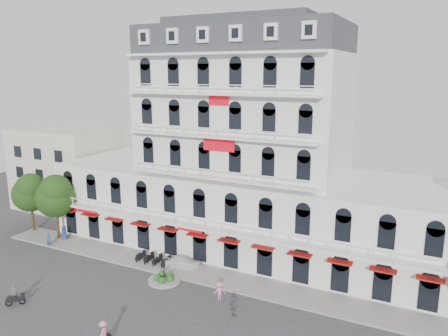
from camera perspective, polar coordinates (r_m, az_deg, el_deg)
ground at (r=38.79m, az=-9.21°, el=-18.93°), size 120.00×120.00×0.00m
sidewalk at (r=45.39m, az=-2.37°, el=-13.75°), size 53.00×4.00×0.16m
main_building at (r=49.83m, az=2.56°, el=0.68°), size 45.00×15.00×25.80m
flank_building_west at (r=69.70m, az=-19.84°, el=-0.00°), size 14.00×10.00×12.00m
traffic_island at (r=44.47m, az=-7.80°, el=-14.18°), size 3.20×3.20×1.60m
parked_scooter_row at (r=48.40m, az=-9.22°, el=-12.27°), size 4.40×1.80×1.10m
tree_west_outer at (r=60.47m, az=-23.98°, el=-2.79°), size 4.50×4.48×7.76m
tree_west_inner at (r=56.36m, az=-21.16°, el=-3.25°), size 4.76×4.76×8.25m
parked_car at (r=46.91m, az=-5.31°, el=-12.11°), size 4.10×2.49×1.30m
rider_west at (r=43.91m, az=-25.65°, el=-14.84°), size 1.32×1.29×2.01m
rider_center at (r=35.56m, az=-15.47°, el=-20.16°), size 0.85×1.70×2.24m
pedestrian_left at (r=57.11m, az=-20.12°, el=-7.99°), size 0.90×0.59×1.84m
pedestrian_mid at (r=38.37m, az=1.30°, el=-17.70°), size 1.01×0.51×1.66m
pedestrian_right at (r=40.73m, az=-0.60°, el=-15.79°), size 1.23×1.14×1.66m
pedestrian_far at (r=55.64m, az=-21.93°, el=-8.75°), size 0.73×0.62×1.71m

